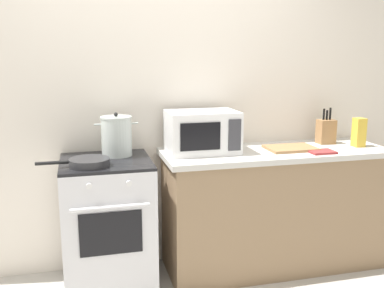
# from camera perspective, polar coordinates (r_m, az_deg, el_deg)

# --- Properties ---
(back_wall) EXTENTS (4.40, 0.10, 2.50)m
(back_wall) POSITION_cam_1_polar(r_m,az_deg,el_deg) (3.42, -0.71, 5.37)
(back_wall) COLOR silver
(back_wall) RESTS_ON ground_plane
(lower_cabinet_right) EXTENTS (1.64, 0.56, 0.88)m
(lower_cabinet_right) POSITION_cam_1_polar(r_m,az_deg,el_deg) (3.47, 10.50, -8.49)
(lower_cabinet_right) COLOR #8C7051
(lower_cabinet_right) RESTS_ON ground_plane
(countertop_right) EXTENTS (1.70, 0.60, 0.04)m
(countertop_right) POSITION_cam_1_polar(r_m,az_deg,el_deg) (3.34, 10.79, -1.06)
(countertop_right) COLOR beige
(countertop_right) RESTS_ON lower_cabinet_right
(stove) EXTENTS (0.60, 0.64, 0.92)m
(stove) POSITION_cam_1_polar(r_m,az_deg,el_deg) (3.15, -10.78, -10.20)
(stove) COLOR silver
(stove) RESTS_ON ground_plane
(stock_pot) EXTENTS (0.30, 0.22, 0.30)m
(stock_pot) POSITION_cam_1_polar(r_m,az_deg,el_deg) (3.11, -9.72, 1.02)
(stock_pot) COLOR silver
(stock_pot) RESTS_ON stove
(frying_pan) EXTENTS (0.46, 0.26, 0.05)m
(frying_pan) POSITION_cam_1_polar(r_m,az_deg,el_deg) (2.87, -13.22, -2.32)
(frying_pan) COLOR #28282B
(frying_pan) RESTS_ON stove
(microwave) EXTENTS (0.50, 0.37, 0.30)m
(microwave) POSITION_cam_1_polar(r_m,az_deg,el_deg) (3.17, 1.28, 1.60)
(microwave) COLOR white
(microwave) RESTS_ON countertop_right
(cutting_board) EXTENTS (0.36, 0.26, 0.02)m
(cutting_board) POSITION_cam_1_polar(r_m,az_deg,el_deg) (3.37, 12.64, -0.52)
(cutting_board) COLOR #997047
(cutting_board) RESTS_ON countertop_right
(knife_block) EXTENTS (0.13, 0.10, 0.28)m
(knife_block) POSITION_cam_1_polar(r_m,az_deg,el_deg) (3.65, 16.92, 1.60)
(knife_block) COLOR #997047
(knife_block) RESTS_ON countertop_right
(pasta_box) EXTENTS (0.08, 0.08, 0.22)m
(pasta_box) POSITION_cam_1_polar(r_m,az_deg,el_deg) (3.60, 20.76, 1.41)
(pasta_box) COLOR gold
(pasta_box) RESTS_ON countertop_right
(oven_mitt) EXTENTS (0.18, 0.14, 0.02)m
(oven_mitt) POSITION_cam_1_polar(r_m,az_deg,el_deg) (3.31, 16.41, -0.97)
(oven_mitt) COLOR #993333
(oven_mitt) RESTS_ON countertop_right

